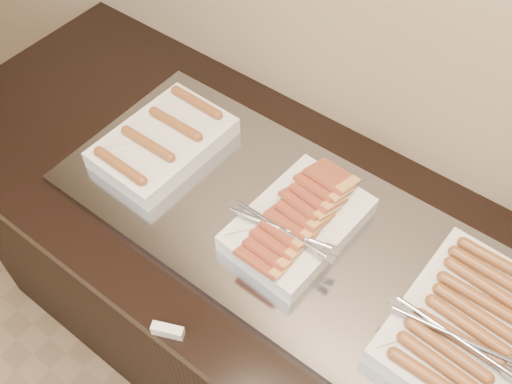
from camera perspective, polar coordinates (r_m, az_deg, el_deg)
counter at (r=1.72m, az=2.65°, el=-12.24°), size 2.06×0.76×0.90m
warming_tray at (r=1.32m, az=4.39°, el=-4.24°), size 1.20×0.50×0.02m
dish_left at (r=1.46m, az=-9.24°, el=4.98°), size 0.23×0.34×0.07m
dish_center at (r=1.28m, az=4.14°, el=-3.06°), size 0.27×0.34×0.10m
dish_right at (r=1.23m, az=20.11°, el=-12.29°), size 0.27×0.38×0.08m
label_holder at (r=1.21m, az=-8.82°, el=-13.55°), size 0.07×0.05×0.03m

